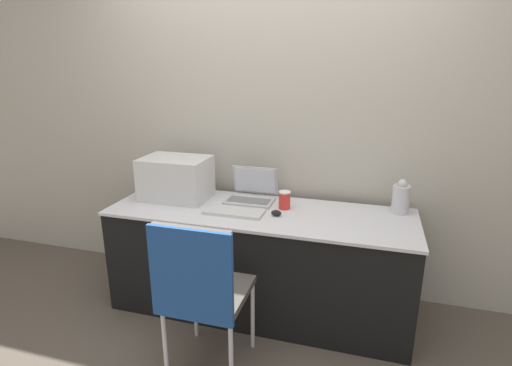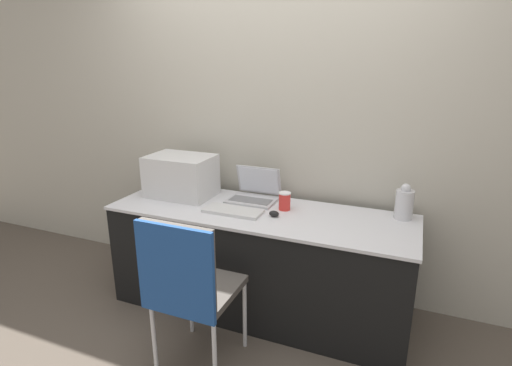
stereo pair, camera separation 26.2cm
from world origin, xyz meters
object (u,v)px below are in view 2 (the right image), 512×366
(laptop_left, at_px, (254,193))
(coffee_cup, at_px, (285,201))
(printer, at_px, (181,174))
(chair, at_px, (187,280))
(mouse, at_px, (274,214))
(metal_pitcher, at_px, (404,203))
(external_keyboard, at_px, (233,211))

(laptop_left, bearing_deg, coffee_cup, -21.12)
(printer, height_order, chair, printer)
(laptop_left, bearing_deg, printer, -168.66)
(laptop_left, bearing_deg, mouse, -45.84)
(laptop_left, xyz_separation_m, metal_pitcher, (1.00, 0.03, 0.05))
(printer, xyz_separation_m, mouse, (0.77, -0.14, -0.14))
(printer, bearing_deg, external_keyboard, -18.96)
(mouse, height_order, metal_pitcher, metal_pitcher)
(mouse, relative_size, chair, 0.07)
(printer, distance_m, coffee_cup, 0.80)
(laptop_left, xyz_separation_m, coffee_cup, (0.26, -0.10, 0.01))
(laptop_left, distance_m, coffee_cup, 0.28)
(coffee_cup, distance_m, mouse, 0.15)
(metal_pitcher, xyz_separation_m, chair, (-1.00, -0.95, -0.25))
(external_keyboard, height_order, coffee_cup, coffee_cup)
(chair, bearing_deg, mouse, 70.26)
(laptop_left, relative_size, coffee_cup, 2.76)
(printer, relative_size, mouse, 7.00)
(external_keyboard, height_order, mouse, mouse)
(printer, height_order, external_keyboard, printer)
(laptop_left, height_order, chair, laptop_left)
(metal_pitcher, bearing_deg, coffee_cup, -169.78)
(external_keyboard, bearing_deg, chair, -86.85)
(external_keyboard, relative_size, metal_pitcher, 1.69)
(external_keyboard, height_order, chair, chair)
(coffee_cup, relative_size, chair, 0.13)
(coffee_cup, bearing_deg, mouse, -98.19)
(printer, bearing_deg, chair, -56.64)
(printer, relative_size, laptop_left, 1.41)
(printer, relative_size, metal_pitcher, 2.03)
(external_keyboard, xyz_separation_m, metal_pitcher, (1.03, 0.31, 0.09))
(metal_pitcher, height_order, chair, metal_pitcher)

